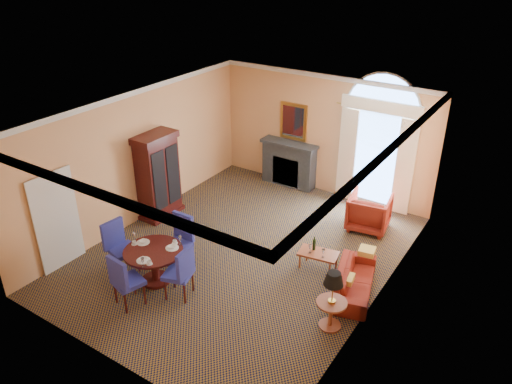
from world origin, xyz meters
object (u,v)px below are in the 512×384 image
Objects in this scene: armoire at (158,177)px; armchair at (369,212)px; dining_table at (154,259)px; side_table at (333,293)px; sofa at (354,280)px; coffee_table at (318,254)px.

armoire is 5.12m from armchair.
side_table is at bearing 11.53° from dining_table.
sofa is at bearing -2.37° from armoire.
coffee_table is (4.34, 0.03, -0.64)m from armoire.
armoire is 1.86× the size of side_table.
sofa is 1.99× the size of coffee_table.
armoire is at bearing 16.97° from armchair.
sofa is (5.27, -0.22, -0.77)m from armoire.
armoire is 2.24× the size of armchair.
armchair is 2.17m from coffee_table.
armoire is 2.45× the size of coffee_table.
dining_table reaches higher than armchair.
side_table is (0.98, -1.42, 0.35)m from coffee_table.
coffee_table reaches higher than sofa.
sofa is at bearing 28.58° from dining_table.
dining_table is at bearing -168.47° from side_table.
coffee_table is at bearing 40.11° from dining_table.
coffee_table is at bearing 124.46° from side_table.
side_table reaches higher than sofa.
armoire is at bearing 165.36° from side_table.
dining_table is at bearing -49.47° from armoire.
dining_table is 3.96m from sofa.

